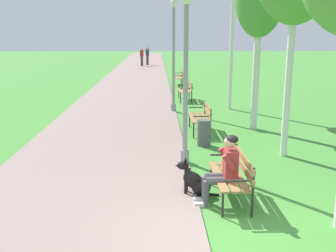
{
  "coord_description": "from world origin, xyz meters",
  "views": [
    {
      "loc": [
        -0.84,
        -5.22,
        2.94
      ],
      "look_at": [
        -0.6,
        3.36,
        0.9
      ],
      "focal_mm": 42.15,
      "sensor_mm": 36.0,
      "label": 1
    }
  ],
  "objects_px": {
    "litter_bin": "(204,133)",
    "pedestrian_distant": "(142,57)",
    "park_bench_furthest": "(179,76)",
    "park_bench_mid": "(202,116)",
    "person_seated_on_near_bench": "(224,167)",
    "lamp_post_mid": "(174,55)",
    "park_bench_far": "(186,89)",
    "lamp_post_near": "(186,77)",
    "park_bench_near": "(234,173)",
    "dog_black": "(196,182)",
    "pedestrian_further_distant": "(147,56)"
  },
  "relations": [
    {
      "from": "park_bench_mid",
      "to": "park_bench_furthest",
      "type": "height_order",
      "value": "same"
    },
    {
      "from": "park_bench_furthest",
      "to": "litter_bin",
      "type": "bearing_deg",
      "value": -90.06
    },
    {
      "from": "litter_bin",
      "to": "pedestrian_distant",
      "type": "distance_m",
      "value": 25.63
    },
    {
      "from": "person_seated_on_near_bench",
      "to": "lamp_post_mid",
      "type": "relative_size",
      "value": 0.3
    },
    {
      "from": "park_bench_near",
      "to": "dog_black",
      "type": "distance_m",
      "value": 0.74
    },
    {
      "from": "person_seated_on_near_bench",
      "to": "pedestrian_further_distant",
      "type": "height_order",
      "value": "pedestrian_further_distant"
    },
    {
      "from": "lamp_post_mid",
      "to": "dog_black",
      "type": "bearing_deg",
      "value": -89.44
    },
    {
      "from": "lamp_post_near",
      "to": "lamp_post_mid",
      "type": "height_order",
      "value": "lamp_post_mid"
    },
    {
      "from": "dog_black",
      "to": "pedestrian_further_distant",
      "type": "distance_m",
      "value": 29.91
    },
    {
      "from": "park_bench_near",
      "to": "litter_bin",
      "type": "height_order",
      "value": "park_bench_near"
    },
    {
      "from": "park_bench_mid",
      "to": "pedestrian_further_distant",
      "type": "xyz_separation_m",
      "value": [
        -2.18,
        25.13,
        0.33
      ]
    },
    {
      "from": "park_bench_mid",
      "to": "pedestrian_distant",
      "type": "distance_m",
      "value": 24.19
    },
    {
      "from": "litter_bin",
      "to": "pedestrian_further_distant",
      "type": "height_order",
      "value": "pedestrian_further_distant"
    },
    {
      "from": "lamp_post_near",
      "to": "lamp_post_mid",
      "type": "relative_size",
      "value": 0.93
    },
    {
      "from": "park_bench_near",
      "to": "pedestrian_further_distant",
      "type": "height_order",
      "value": "pedestrian_further_distant"
    },
    {
      "from": "park_bench_furthest",
      "to": "lamp_post_mid",
      "type": "distance_m",
      "value": 7.87
    },
    {
      "from": "park_bench_far",
      "to": "park_bench_furthest",
      "type": "distance_m",
      "value": 5.14
    },
    {
      "from": "park_bench_near",
      "to": "park_bench_mid",
      "type": "relative_size",
      "value": 1.0
    },
    {
      "from": "park_bench_far",
      "to": "dog_black",
      "type": "xyz_separation_m",
      "value": [
        -0.6,
        -10.46,
        -0.25
      ]
    },
    {
      "from": "park_bench_far",
      "to": "person_seated_on_near_bench",
      "type": "bearing_deg",
      "value": -90.83
    },
    {
      "from": "park_bench_far",
      "to": "lamp_post_near",
      "type": "bearing_deg",
      "value": -94.46
    },
    {
      "from": "park_bench_far",
      "to": "park_bench_furthest",
      "type": "height_order",
      "value": "same"
    },
    {
      "from": "park_bench_far",
      "to": "person_seated_on_near_bench",
      "type": "xyz_separation_m",
      "value": [
        -0.16,
        -10.87,
        0.17
      ]
    },
    {
      "from": "pedestrian_distant",
      "to": "lamp_post_near",
      "type": "bearing_deg",
      "value": -85.83
    },
    {
      "from": "litter_bin",
      "to": "dog_black",
      "type": "bearing_deg",
      "value": -99.43
    },
    {
      "from": "park_bench_mid",
      "to": "person_seated_on_near_bench",
      "type": "relative_size",
      "value": 1.2
    },
    {
      "from": "lamp_post_mid",
      "to": "litter_bin",
      "type": "relative_size",
      "value": 5.9
    },
    {
      "from": "park_bench_mid",
      "to": "pedestrian_distant",
      "type": "xyz_separation_m",
      "value": [
        -2.66,
        24.04,
        0.33
      ]
    },
    {
      "from": "park_bench_furthest",
      "to": "person_seated_on_near_bench",
      "type": "height_order",
      "value": "person_seated_on_near_bench"
    },
    {
      "from": "park_bench_near",
      "to": "litter_bin",
      "type": "distance_m",
      "value": 3.51
    },
    {
      "from": "park_bench_furthest",
      "to": "park_bench_mid",
      "type": "bearing_deg",
      "value": -89.58
    },
    {
      "from": "park_bench_near",
      "to": "park_bench_far",
      "type": "relative_size",
      "value": 1.0
    },
    {
      "from": "park_bench_furthest",
      "to": "park_bench_far",
      "type": "bearing_deg",
      "value": -89.48
    },
    {
      "from": "park_bench_furthest",
      "to": "pedestrian_distant",
      "type": "height_order",
      "value": "pedestrian_distant"
    },
    {
      "from": "park_bench_mid",
      "to": "lamp_post_near",
      "type": "relative_size",
      "value": 0.39
    },
    {
      "from": "lamp_post_near",
      "to": "park_bench_mid",
      "type": "bearing_deg",
      "value": 76.14
    },
    {
      "from": "park_bench_furthest",
      "to": "litter_bin",
      "type": "distance_m",
      "value": 12.33
    },
    {
      "from": "pedestrian_distant",
      "to": "litter_bin",
      "type": "bearing_deg",
      "value": -84.25
    },
    {
      "from": "person_seated_on_near_bench",
      "to": "lamp_post_mid",
      "type": "distance_m",
      "value": 8.49
    },
    {
      "from": "lamp_post_mid",
      "to": "park_bench_far",
      "type": "bearing_deg",
      "value": 74.97
    },
    {
      "from": "park_bench_far",
      "to": "park_bench_near",
      "type": "bearing_deg",
      "value": -89.74
    },
    {
      "from": "park_bench_mid",
      "to": "park_bench_furthest",
      "type": "distance_m",
      "value": 10.87
    },
    {
      "from": "park_bench_mid",
      "to": "park_bench_far",
      "type": "xyz_separation_m",
      "value": [
        -0.03,
        5.73,
        0.0
      ]
    },
    {
      "from": "park_bench_mid",
      "to": "litter_bin",
      "type": "height_order",
      "value": "park_bench_mid"
    },
    {
      "from": "park_bench_far",
      "to": "person_seated_on_near_bench",
      "type": "relative_size",
      "value": 1.2
    },
    {
      "from": "park_bench_far",
      "to": "lamp_post_near",
      "type": "height_order",
      "value": "lamp_post_near"
    },
    {
      "from": "person_seated_on_near_bench",
      "to": "park_bench_mid",
      "type": "bearing_deg",
      "value": 87.86
    },
    {
      "from": "lamp_post_mid",
      "to": "park_bench_furthest",
      "type": "bearing_deg",
      "value": 85.28
    },
    {
      "from": "dog_black",
      "to": "park_bench_near",
      "type": "bearing_deg",
      "value": -20.1
    },
    {
      "from": "dog_black",
      "to": "lamp_post_mid",
      "type": "distance_m",
      "value": 8.15
    }
  ]
}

